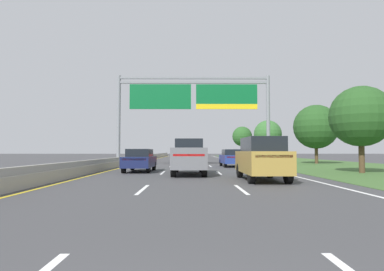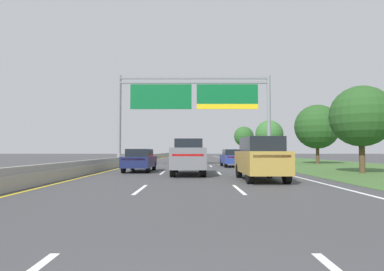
{
  "view_description": "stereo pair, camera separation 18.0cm",
  "coord_description": "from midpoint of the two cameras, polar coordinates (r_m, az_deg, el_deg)",
  "views": [
    {
      "loc": [
        -0.09,
        -1.61,
        1.46
      ],
      "look_at": [
        0.06,
        17.59,
        2.36
      ],
      "focal_mm": 30.01,
      "sensor_mm": 36.0,
      "label": 1
    },
    {
      "loc": [
        0.09,
        -1.61,
        1.46
      ],
      "look_at": [
        0.06,
        17.59,
        2.36
      ],
      "focal_mm": 30.01,
      "sensor_mm": 36.0,
      "label": 2
    }
  ],
  "objects": [
    {
      "name": "roadside_tree_near",
      "position": [
        23.59,
        27.6,
        3.02
      ],
      "size": [
        3.95,
        3.95,
        5.67
      ],
      "color": "#4C3823",
      "rests_on": "ground"
    },
    {
      "name": "lane_striping",
      "position": [
        36.19,
        -0.44,
        -5.0
      ],
      "size": [
        11.96,
        106.0,
        0.01
      ],
      "color": "white",
      "rests_on": "ground"
    },
    {
      "name": "roadside_tree_mid",
      "position": [
        38.35,
        21.04,
        1.45
      ],
      "size": [
        4.91,
        4.91,
        6.58
      ],
      "color": "#4C3823",
      "rests_on": "ground"
    },
    {
      "name": "median_barrier_concrete",
      "position": [
        37.22,
        -10.68,
        -4.35
      ],
      "size": [
        0.6,
        110.0,
        0.85
      ],
      "color": "#99968E",
      "rests_on": "ground"
    },
    {
      "name": "overhead_sign_gantry",
      "position": [
        31.63,
        0.11,
        6.16
      ],
      "size": [
        15.06,
        0.42,
        8.85
      ],
      "color": "gray",
      "rests_on": "ground"
    },
    {
      "name": "roadside_tree_distant",
      "position": [
        68.79,
        8.83,
        -0.16
      ],
      "size": [
        4.17,
        4.17,
        6.56
      ],
      "color": "#4C3823",
      "rests_on": "ground"
    },
    {
      "name": "car_blue_right_lane_sedan",
      "position": [
        29.36,
        6.91,
        -3.93
      ],
      "size": [
        1.92,
        4.44,
        1.57
      ],
      "rotation": [
        0.0,
        0.0,
        1.59
      ],
      "color": "navy",
      "rests_on": "ground"
    },
    {
      "name": "car_red_centre_lane_sedan",
      "position": [
        37.07,
        -0.44,
        -3.69
      ],
      "size": [
        1.88,
        4.43,
        1.57
      ],
      "rotation": [
        0.0,
        0.0,
        1.59
      ],
      "color": "maroon",
      "rests_on": "ground"
    },
    {
      "name": "roadside_tree_far",
      "position": [
        55.09,
        13.22,
        0.24
      ],
      "size": [
        4.61,
        4.61,
        6.52
      ],
      "color": "#4C3823",
      "rests_on": "ground"
    },
    {
      "name": "car_gold_right_lane_suv",
      "position": [
        16.13,
        11.95,
        -3.92
      ],
      "size": [
        1.91,
        4.7,
        2.11
      ],
      "rotation": [
        0.0,
        0.0,
        1.57
      ],
      "color": "#A38438",
      "rests_on": "ground"
    },
    {
      "name": "grass_verge_right",
      "position": [
        39.21,
        20.47,
        -4.64
      ],
      "size": [
        14.0,
        110.0,
        0.02
      ],
      "primitive_type": "cube",
      "color": "#3D602D",
      "rests_on": "ground"
    },
    {
      "name": "car_navy_left_lane_sedan",
      "position": [
        22.65,
        -9.48,
        -4.28
      ],
      "size": [
        1.88,
        4.43,
        1.57
      ],
      "rotation": [
        0.0,
        0.0,
        1.56
      ],
      "color": "#161E47",
      "rests_on": "ground"
    },
    {
      "name": "ground_plane",
      "position": [
        36.64,
        -0.44,
        -4.98
      ],
      "size": [
        220.0,
        220.0,
        0.0
      ],
      "primitive_type": "plane",
      "color": "#3D3D3F"
    },
    {
      "name": "pickup_truck_grey",
      "position": [
        19.69,
        -0.81,
        -3.82
      ],
      "size": [
        2.0,
        5.4,
        2.2
      ],
      "rotation": [
        0.0,
        0.0,
        1.57
      ],
      "color": "slate",
      "rests_on": "ground"
    }
  ]
}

